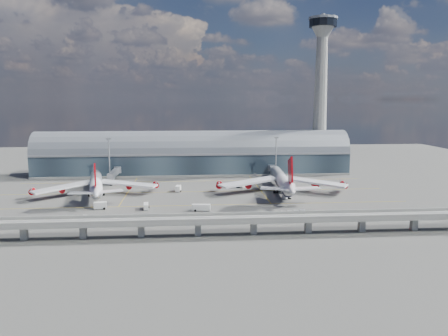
{
  "coord_description": "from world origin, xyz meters",
  "views": [
    {
      "loc": [
        -2.87,
        -205.25,
        48.03
      ],
      "look_at": [
        14.56,
        10.0,
        14.0
      ],
      "focal_mm": 35.0,
      "sensor_mm": 36.0,
      "label": 1
    }
  ],
  "objects": [
    {
      "name": "service_truck_2",
      "position": [
        2.14,
        -20.17,
        1.5
      ],
      "size": [
        8.19,
        3.26,
        2.89
      ],
      "rotation": [
        0.0,
        0.0,
        1.45
      ],
      "color": "silver",
      "rests_on": "ground"
    },
    {
      "name": "floodlight_mast_right",
      "position": [
        50.0,
        55.0,
        13.63
      ],
      "size": [
        3.0,
        0.7,
        25.7
      ],
      "color": "gray",
      "rests_on": "ground"
    },
    {
      "name": "terminal",
      "position": [
        0.0,
        77.99,
        11.34
      ],
      "size": [
        200.0,
        30.0,
        28.0
      ],
      "color": "#202B36",
      "rests_on": "ground"
    },
    {
      "name": "control_tower",
      "position": [
        85.0,
        83.0,
        51.64
      ],
      "size": [
        19.0,
        19.0,
        103.0
      ],
      "color": "gray",
      "rests_on": "ground"
    },
    {
      "name": "cargo_train_2",
      "position": [
        83.21,
        -32.6,
        0.86
      ],
      "size": [
        7.44,
        2.2,
        1.64
      ],
      "rotation": [
        0.0,
        0.0,
        1.66
      ],
      "color": "gray",
      "rests_on": "ground"
    },
    {
      "name": "service_truck_3",
      "position": [
        44.47,
        0.2,
        1.27
      ],
      "size": [
        4.8,
        5.24,
        2.49
      ],
      "rotation": [
        0.0,
        0.0,
        -0.69
      ],
      "color": "silver",
      "rests_on": "ground"
    },
    {
      "name": "floodlight_mast_left",
      "position": [
        -50.0,
        55.0,
        13.63
      ],
      "size": [
        3.0,
        0.7,
        25.7
      ],
      "color": "gray",
      "rests_on": "ground"
    },
    {
      "name": "cargo_train_1",
      "position": [
        40.34,
        -30.48,
        0.98
      ],
      "size": [
        11.42,
        3.96,
        1.88
      ],
      "rotation": [
        0.0,
        0.0,
        1.37
      ],
      "color": "gray",
      "rests_on": "ground"
    },
    {
      "name": "service_truck_1",
      "position": [
        -42.27,
        -13.66,
        1.62
      ],
      "size": [
        5.84,
        3.39,
        3.2
      ],
      "rotation": [
        0.0,
        0.0,
        1.72
      ],
      "color": "silver",
      "rests_on": "ground"
    },
    {
      "name": "airliner_right",
      "position": [
        45.36,
        14.95,
        5.95
      ],
      "size": [
        69.24,
        72.38,
        22.95
      ],
      "rotation": [
        0.0,
        0.0,
        -0.07
      ],
      "color": "white",
      "rests_on": "ground"
    },
    {
      "name": "service_truck_4",
      "position": [
        -8.75,
        21.28,
        1.55
      ],
      "size": [
        3.16,
        5.54,
        3.06
      ],
      "rotation": [
        0.0,
        0.0,
        -0.13
      ],
      "color": "silver",
      "rests_on": "ground"
    },
    {
      "name": "service_truck_5",
      "position": [
        25.0,
        29.41,
        1.4
      ],
      "size": [
        5.31,
        5.72,
        2.74
      ],
      "rotation": [
        0.0,
        0.0,
        0.7
      ],
      "color": "silver",
      "rests_on": "ground"
    },
    {
      "name": "jet_bridge_right",
      "position": [
        49.0,
        51.18,
        5.18
      ],
      "size": [
        4.4,
        32.0,
        7.25
      ],
      "color": "gray",
      "rests_on": "ground"
    },
    {
      "name": "jet_bridge_left",
      "position": [
        -46.8,
        53.12,
        5.18
      ],
      "size": [
        4.4,
        28.0,
        7.25
      ],
      "color": "gray",
      "rests_on": "ground"
    },
    {
      "name": "ground",
      "position": [
        0.0,
        0.0,
        0.0
      ],
      "size": [
        500.0,
        500.0,
        0.0
      ],
      "primitive_type": "plane",
      "color": "#474744",
      "rests_on": "ground"
    },
    {
      "name": "airliner_left",
      "position": [
        -49.86,
        15.33,
        5.82
      ],
      "size": [
        63.07,
        66.42,
        20.35
      ],
      "rotation": [
        0.0,
        0.0,
        0.2
      ],
      "color": "white",
      "rests_on": "ground"
    },
    {
      "name": "guideway",
      "position": [
        -0.0,
        -55.0,
        5.29
      ],
      "size": [
        220.0,
        8.5,
        7.2
      ],
      "color": "gray",
      "rests_on": "ground"
    },
    {
      "name": "taxi_lines",
      "position": [
        0.0,
        22.11,
        0.01
      ],
      "size": [
        200.0,
        80.12,
        0.01
      ],
      "color": "gold",
      "rests_on": "ground"
    },
    {
      "name": "service_truck_0",
      "position": [
        -22.06,
        -15.41,
        1.32
      ],
      "size": [
        2.65,
        6.33,
        2.55
      ],
      "rotation": [
        0.0,
        0.0,
        0.1
      ],
      "color": "silver",
      "rests_on": "ground"
    },
    {
      "name": "cargo_train_0",
      "position": [
        -46.49,
        -29.89,
        0.78
      ],
      "size": [
        4.63,
        2.49,
        1.5
      ],
      "rotation": [
        0.0,
        0.0,
        1.31
      ],
      "color": "gray",
      "rests_on": "ground"
    }
  ]
}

